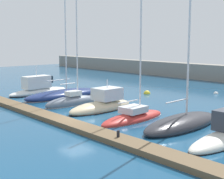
{
  "coord_description": "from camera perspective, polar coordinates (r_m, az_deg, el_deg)",
  "views": [
    {
      "loc": [
        22.01,
        -15.32,
        6.56
      ],
      "look_at": [
        0.69,
        3.31,
        2.41
      ],
      "focal_mm": 53.22,
      "sensor_mm": 36.0,
      "label": 1
    }
  ],
  "objects": [
    {
      "name": "motorboat_sand_fourth",
      "position": [
        31.77,
        -1.64,
        -2.65
      ],
      "size": [
        2.89,
        7.73,
        3.3
      ],
      "rotation": [
        0.0,
        0.0,
        1.63
      ],
      "color": "beige",
      "rests_on": "ground_plane"
    },
    {
      "name": "dock_bollard",
      "position": [
        21.74,
        1.07,
        -7.61
      ],
      "size": [
        0.2,
        0.2,
        0.44
      ],
      "primitive_type": "cylinder",
      "color": "black",
      "rests_on": "dock_pier"
    },
    {
      "name": "motorboat_white_nearest",
      "position": [
        42.37,
        -12.49,
        0.12
      ],
      "size": [
        2.91,
        8.57,
        3.71
      ],
      "rotation": [
        0.0,
        0.0,
        1.67
      ],
      "color": "white",
      "rests_on": "ground_plane"
    },
    {
      "name": "dock_pier",
      "position": [
        26.88,
        -8.39,
        -5.47
      ],
      "size": [
        37.42,
        1.61,
        0.37
      ],
      "primitive_type": "cube",
      "color": "brown",
      "rests_on": "ground_plane"
    },
    {
      "name": "sailboat_red_fifth",
      "position": [
        27.9,
        3.67,
        -4.77
      ],
      "size": [
        2.81,
        7.49,
        12.52
      ],
      "rotation": [
        0.0,
        0.0,
        1.66
      ],
      "color": "#B72D28",
      "rests_on": "ground_plane"
    },
    {
      "name": "ground_plane",
      "position": [
        27.61,
        -6.16,
        -5.45
      ],
      "size": [
        120.0,
        120.0,
        0.0
      ],
      "primitive_type": "plane",
      "color": "navy"
    },
    {
      "name": "sailboat_slate_third",
      "position": [
        34.56,
        -6.94,
        -2.01
      ],
      "size": [
        1.99,
        6.43,
        14.19
      ],
      "rotation": [
        0.0,
        0.0,
        1.61
      ],
      "color": "slate",
      "rests_on": "ground_plane"
    },
    {
      "name": "mooring_buoy_yellow",
      "position": [
        41.76,
        6.02,
        -0.74
      ],
      "size": [
        0.86,
        0.86,
        0.86
      ],
      "primitive_type": "sphere",
      "color": "yellow",
      "rests_on": "ground_plane"
    },
    {
      "name": "sailboat_charcoal_sixth",
      "position": [
        26.15,
        11.96,
        -5.54
      ],
      "size": [
        3.38,
        8.84,
        19.22
      ],
      "rotation": [
        0.0,
        0.0,
        1.64
      ],
      "color": "#2D2D33",
      "rests_on": "ground_plane"
    },
    {
      "name": "sailboat_navy_second",
      "position": [
        39.3,
        -8.21,
        -0.8
      ],
      "size": [
        3.51,
        10.61,
        16.88
      ],
      "rotation": [
        0.0,
        0.0,
        1.62
      ],
      "color": "navy",
      "rests_on": "ground_plane"
    },
    {
      "name": "mooring_buoy_white",
      "position": [
        43.51,
        17.41,
        -0.71
      ],
      "size": [
        0.56,
        0.56,
        0.56
      ],
      "primitive_type": "sphere",
      "color": "white",
      "rests_on": "ground_plane"
    }
  ]
}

